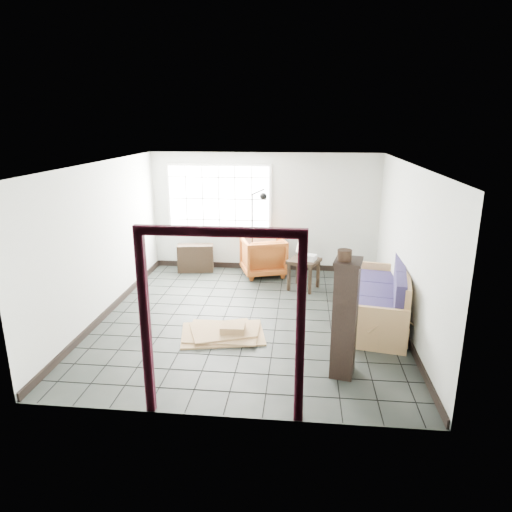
# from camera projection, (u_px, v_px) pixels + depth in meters

# --- Properties ---
(ground) EXTENTS (5.50, 5.50, 0.00)m
(ground) POSITION_uv_depth(u_px,v_px,m) (250.00, 318.00, 7.81)
(ground) COLOR black
(ground) RESTS_ON ground
(room_shell) EXTENTS (5.02, 5.52, 2.61)m
(room_shell) POSITION_uv_depth(u_px,v_px,m) (250.00, 221.00, 7.36)
(room_shell) COLOR beige
(room_shell) RESTS_ON ground
(window_panel) EXTENTS (2.32, 0.08, 1.52)m
(window_panel) POSITION_uv_depth(u_px,v_px,m) (219.00, 199.00, 10.03)
(window_panel) COLOR silver
(window_panel) RESTS_ON ground
(doorway_trim) EXTENTS (1.80, 0.08, 2.20)m
(doorway_trim) POSITION_uv_depth(u_px,v_px,m) (221.00, 302.00, 4.84)
(doorway_trim) COLOR #350C18
(doorway_trim) RESTS_ON ground
(futon_sofa) EXTENTS (1.24, 2.39, 1.01)m
(futon_sofa) POSITION_uv_depth(u_px,v_px,m) (384.00, 301.00, 7.56)
(futon_sofa) COLOR tan
(futon_sofa) RESTS_ON ground
(armchair) EXTENTS (1.10, 1.07, 0.91)m
(armchair) POSITION_uv_depth(u_px,v_px,m) (263.00, 254.00, 9.91)
(armchair) COLOR brown
(armchair) RESTS_ON ground
(side_table) EXTENTS (0.73, 0.73, 0.61)m
(side_table) POSITION_uv_depth(u_px,v_px,m) (304.00, 265.00, 9.03)
(side_table) COLOR black
(side_table) RESTS_ON ground
(table_lamp) EXTENTS (0.29, 0.29, 0.36)m
(table_lamp) POSITION_uv_depth(u_px,v_px,m) (302.00, 248.00, 8.88)
(table_lamp) COLOR black
(table_lamp) RESTS_ON side_table
(projector) EXTENTS (0.36, 0.32, 0.11)m
(projector) POSITION_uv_depth(u_px,v_px,m) (308.00, 257.00, 8.94)
(projector) COLOR silver
(projector) RESTS_ON side_table
(floor_lamp) EXTENTS (0.50, 0.41, 1.89)m
(floor_lamp) POSITION_uv_depth(u_px,v_px,m) (257.00, 229.00, 9.75)
(floor_lamp) COLOR black
(floor_lamp) RESTS_ON ground
(console_shelf) EXTENTS (0.82, 0.43, 0.61)m
(console_shelf) POSITION_uv_depth(u_px,v_px,m) (196.00, 258.00, 10.16)
(console_shelf) COLOR black
(console_shelf) RESTS_ON ground
(tall_shelf) EXTENTS (0.41, 0.49, 1.58)m
(tall_shelf) POSITION_uv_depth(u_px,v_px,m) (345.00, 317.00, 5.86)
(tall_shelf) COLOR black
(tall_shelf) RESTS_ON ground
(pot) EXTENTS (0.19, 0.19, 0.13)m
(pot) POSITION_uv_depth(u_px,v_px,m) (345.00, 255.00, 5.60)
(pot) COLOR black
(pot) RESTS_ON tall_shelf
(open_box) EXTENTS (0.86, 0.59, 0.45)m
(open_box) POSITION_uv_depth(u_px,v_px,m) (387.00, 335.00, 6.81)
(open_box) COLOR #997D49
(open_box) RESTS_ON ground
(cardboard_pile) EXTENTS (1.44, 1.14, 0.19)m
(cardboard_pile) POSITION_uv_depth(u_px,v_px,m) (224.00, 332.00, 7.17)
(cardboard_pile) COLOR #997D49
(cardboard_pile) RESTS_ON ground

